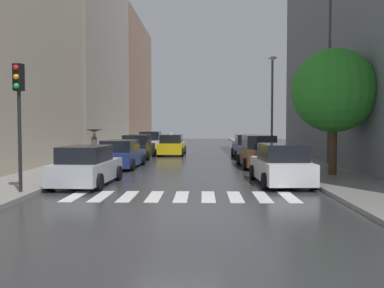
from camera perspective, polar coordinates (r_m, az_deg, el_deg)
The scene contains 19 objects.
ground_plane at distance 35.37m, azimuth 0.27°, elevation -1.29°, with size 28.00×72.00×0.04m, color #303033.
sidewalk_left at distance 36.08m, azimuth -10.10°, elevation -1.10°, with size 3.00×72.00×0.15m, color gray.
sidewalk_right at distance 35.83m, azimuth 10.72°, elevation -1.14°, with size 3.00×72.00×0.15m, color gray.
crosswalk_stripes at distance 14.22m, azimuth -1.45°, elevation -7.13°, with size 7.65×2.20×0.01m.
building_left_mid at distance 43.11m, azimuth -14.81°, elevation 13.99°, with size 6.00×18.42×21.90m, color #9E9384.
building_left_far at distance 62.64m, azimuth -9.46°, elevation 8.23°, with size 6.00×21.36×17.07m, color #8C6B56.
building_right_mid at distance 33.22m, azimuth 20.10°, elevation 14.38°, with size 6.00×12.13×18.51m, color slate.
parked_car_left_nearest at distance 17.29m, azimuth -14.08°, elevation -3.00°, with size 2.20×4.39×1.58m.
parked_car_left_second at distance 23.81m, azimuth -9.56°, elevation -1.43°, with size 2.26×4.75×1.56m.
parked_car_left_third at distance 30.01m, azimuth -7.37°, elevation -0.47°, with size 2.15×4.75×1.70m.
parked_car_left_fourth at distance 36.51m, azimuth -5.60°, elevation 0.17°, with size 2.08×4.13×1.82m.
parked_car_right_nearest at distance 17.40m, azimuth 11.95°, elevation -2.85°, with size 2.15×4.48×1.64m.
parked_car_right_second at distance 23.92m, azimuth 8.94°, elevation -1.16°, with size 2.15×4.33×1.82m.
parked_car_right_third at distance 30.35m, azimuth 7.55°, elevation -0.43°, with size 2.15×4.26×1.70m.
taxi_midroad at distance 33.28m, azimuth -2.76°, elevation -0.19°, with size 2.13×4.65×1.81m.
pedestrian_foreground at distance 28.92m, azimuth -13.12°, elevation 1.06°, with size 1.18×1.18×1.95m.
street_tree_right at distance 20.08m, azimuth 18.64°, elevation 6.83°, with size 3.77×3.77×5.68m.
traffic_light_left_corner at distance 15.30m, azimuth -22.42°, elevation 5.69°, with size 0.30×0.42×4.30m.
lamp_post_right at distance 29.94m, azimuth 10.79°, elevation 6.00°, with size 0.60×0.28×7.01m.
Camera 1 is at (0.70, -11.28, 2.43)m, focal length 39.39 mm.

